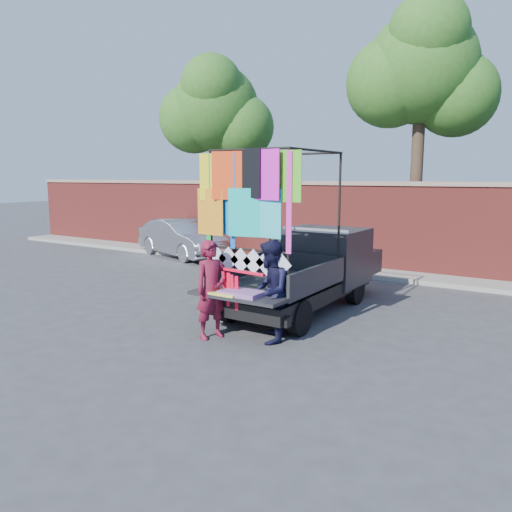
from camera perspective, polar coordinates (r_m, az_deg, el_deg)
The scene contains 10 objects.
ground at distance 9.17m, azimuth -3.20°, elevation -8.41°, with size 90.00×90.00×0.00m, color #38383A.
brick_wall at distance 15.04m, azimuth 12.69°, elevation 3.43°, with size 30.00×0.45×2.61m.
curb at distance 14.57m, azimuth 11.56°, elevation -1.74°, with size 30.00×1.20×0.12m, color gray.
tree_left at distance 19.27m, azimuth -4.75°, elevation 16.12°, with size 4.20×3.30×7.05m.
tree_mid at distance 16.00m, azimuth 18.38°, elevation 19.26°, with size 4.20×3.30×7.73m.
pickup_truck at distance 10.77m, azimuth 6.49°, elevation -1.34°, with size 2.04×5.11×3.22m.
sedan at distance 17.38m, azimuth -8.46°, elevation 2.06°, with size 1.38×3.95×1.30m, color #AEAFB5.
woman at distance 8.55m, azimuth -5.10°, elevation -3.83°, with size 0.62×0.41×1.70m, color maroon.
man at distance 8.31m, azimuth 1.61°, elevation -4.09°, with size 0.84×0.65×1.72m, color black.
streamer_bundle at distance 8.44m, azimuth -2.47°, elevation -3.05°, with size 1.01×0.17×0.69m.
Camera 1 is at (5.17, -7.05, 2.76)m, focal length 35.00 mm.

